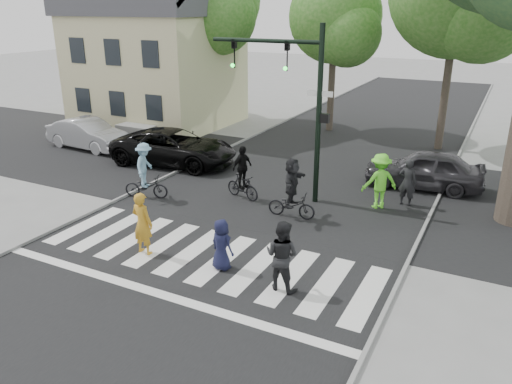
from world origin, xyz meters
The scene contains 22 objects.
ground centered at (0.00, 0.00, 0.00)m, with size 120.00×120.00×0.00m, color gray.
road_stem centered at (0.00, 5.00, 0.01)m, with size 10.00×70.00×0.01m, color black.
road_cross centered at (0.00, 8.00, 0.01)m, with size 70.00×10.00×0.01m, color black.
curb_left centered at (-5.05, 5.00, 0.05)m, with size 0.10×70.00×0.10m, color gray.
curb_right centered at (5.05, 5.00, 0.05)m, with size 0.10×70.00×0.10m, color gray.
crosswalk centered at (0.00, 0.66, 0.01)m, with size 10.00×3.85×0.01m.
traffic_signal centered at (0.35, 6.20, 3.90)m, with size 4.45×0.29×6.00m.
bg_tree_0 centered at (-13.74, 16.00, 6.14)m, with size 5.46×5.20×8.97m.
bg_tree_1 centered at (-8.70, 15.48, 6.65)m, with size 6.09×5.80×9.80m.
bg_tree_2 centered at (-1.76, 16.62, 5.78)m, with size 5.04×4.80×8.40m.
house centered at (-11.49, 13.98, 3.80)m, with size 8.40×8.10×8.82m.
pedestrian_woman centered at (-1.64, 0.35, 0.90)m, with size 0.65×0.43×1.79m, color #C58C23.
pedestrian_child centered at (0.75, 0.57, 0.70)m, with size 0.68×0.44×1.39m, color #151733.
pedestrian_adult centered at (2.54, 0.39, 0.89)m, with size 0.87×0.68×1.79m, color black.
cyclist_left centered at (-4.34, 3.81, 0.87)m, with size 1.68×1.17×2.02m.
cyclist_mid centered at (-1.23, 5.31, 0.79)m, with size 1.54×0.97×1.93m.
cyclist_right centered at (1.00, 4.54, 0.90)m, with size 1.62×1.51×2.01m.
car_suv centered at (-5.86, 7.61, 0.76)m, with size 2.51×5.44×1.51m, color black.
car_silver centered at (-11.08, 7.81, 0.72)m, with size 1.52×4.36×1.44m, color #B8B9BD.
car_grey centered at (4.30, 9.41, 0.74)m, with size 1.74×4.31×1.47m, color #312F33.
bystander_hivis centered at (3.31, 6.66, 0.96)m, with size 1.23×0.71×1.91m, color #64E92F.
bystander_dark centered at (4.10, 7.33, 0.83)m, with size 0.61×0.40×1.66m, color black.
Camera 1 is at (6.84, -9.34, 6.47)m, focal length 35.00 mm.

